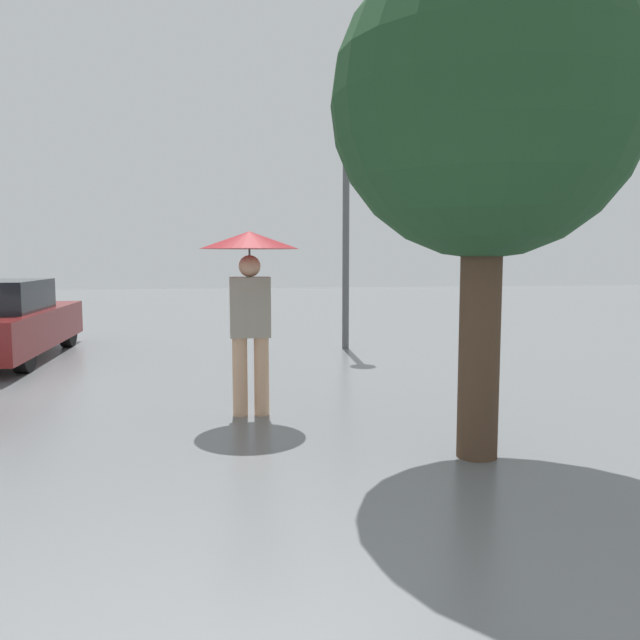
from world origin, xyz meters
TOP-DOWN VIEW (x-y plane):
  - pedestrian at (0.39, 4.64)m, footprint 0.95×0.95m
  - tree at (2.06, 3.08)m, footprint 2.30×2.30m
  - street_lamp at (2.19, 8.89)m, footprint 0.37×0.37m

SIDE VIEW (x-z plane):
  - pedestrian at x=0.39m, z-range 0.49..2.29m
  - tree at x=2.06m, z-range 0.74..4.57m
  - street_lamp at x=2.19m, z-range 0.84..4.64m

